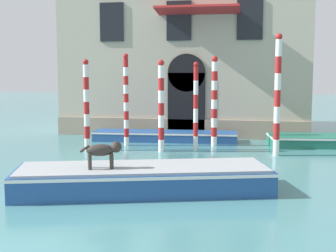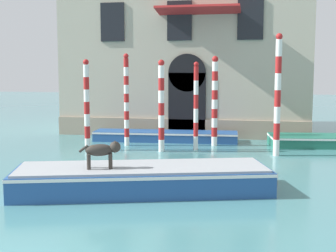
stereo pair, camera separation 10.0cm
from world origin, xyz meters
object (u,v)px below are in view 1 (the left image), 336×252
(boat_moored_near_palazzo, at_px, (165,136))
(dog_on_deck, at_px, (104,150))
(mooring_pole_5, at_px, (126,100))
(mooring_pole_2, at_px, (87,105))
(boat_foreground, at_px, (143,178))
(mooring_pole_0, at_px, (196,106))
(mooring_pole_3, at_px, (161,106))
(boat_moored_far, at_px, (328,140))
(mooring_pole_1, at_px, (277,95))
(mooring_pole_4, at_px, (214,101))

(boat_moored_near_palazzo, bearing_deg, dog_on_deck, -92.31)
(boat_moored_near_palazzo, bearing_deg, mooring_pole_5, -135.59)
(mooring_pole_2, xyz_separation_m, mooring_pole_5, (1.27, 1.53, 0.14))
(boat_foreground, distance_m, boat_moored_near_palazzo, 9.27)
(mooring_pole_0, relative_size, mooring_pole_3, 0.98)
(boat_foreground, bearing_deg, mooring_pole_2, 106.30)
(dog_on_deck, bearing_deg, mooring_pole_0, 58.45)
(boat_moored_near_palazzo, xyz_separation_m, mooring_pole_5, (-1.44, -1.59, 1.80))
(boat_moored_near_palazzo, relative_size, mooring_pole_3, 1.82)
(boat_foreground, distance_m, mooring_pole_3, 6.54)
(boat_foreground, xyz_separation_m, mooring_pole_5, (-2.61, 7.60, 1.66))
(mooring_pole_3, relative_size, mooring_pole_5, 0.93)
(boat_moored_far, bearing_deg, mooring_pole_1, -137.16)
(dog_on_deck, bearing_deg, boat_foreground, 6.22)
(boat_moored_far, xyz_separation_m, mooring_pole_1, (-2.36, -2.77, 2.13))
(mooring_pole_0, bearing_deg, mooring_pole_2, -168.35)
(boat_moored_far, bearing_deg, boat_foreground, -131.07)
(mooring_pole_5, bearing_deg, boat_moored_near_palazzo, 47.91)
(boat_moored_near_palazzo, xyz_separation_m, mooring_pole_0, (1.73, -2.20, 1.61))
(boat_foreground, bearing_deg, mooring_pole_1, 42.44)
(boat_moored_near_palazzo, height_order, mooring_pole_3, mooring_pole_3)
(dog_on_deck, xyz_separation_m, mooring_pole_0, (1.53, 7.47, 0.65))
(mooring_pole_0, height_order, mooring_pole_5, mooring_pole_5)
(boat_moored_near_palazzo, height_order, mooring_pole_1, mooring_pole_1)
(boat_foreground, distance_m, mooring_pole_1, 7.63)
(mooring_pole_0, height_order, mooring_pole_2, mooring_pole_2)
(dog_on_deck, height_order, mooring_pole_0, mooring_pole_0)
(dog_on_deck, bearing_deg, boat_moored_near_palazzo, 71.22)
(mooring_pole_3, relative_size, mooring_pole_4, 0.95)
(boat_foreground, relative_size, mooring_pole_5, 1.79)
(boat_moored_far, bearing_deg, mooring_pole_0, -166.58)
(boat_foreground, height_order, dog_on_deck, dog_on_deck)
(boat_moored_near_palazzo, xyz_separation_m, mooring_pole_2, (-2.70, -3.12, 1.66))
(boat_foreground, relative_size, boat_moored_near_palazzo, 1.07)
(boat_foreground, distance_m, mooring_pole_2, 7.37)
(mooring_pole_3, bearing_deg, mooring_pole_0, 26.95)
(dog_on_deck, xyz_separation_m, mooring_pole_2, (-2.90, 6.55, 0.70))
(mooring_pole_0, relative_size, mooring_pole_1, 0.78)
(dog_on_deck, bearing_deg, boat_moored_far, 33.13)
(dog_on_deck, distance_m, boat_moored_far, 11.96)
(dog_on_deck, height_order, mooring_pole_2, mooring_pole_2)
(boat_moored_far, relative_size, mooring_pole_5, 1.31)
(boat_moored_near_palazzo, bearing_deg, mooring_pole_0, -55.32)
(dog_on_deck, bearing_deg, mooring_pole_3, 68.33)
(boat_foreground, bearing_deg, dog_on_deck, -170.04)
(mooring_pole_1, height_order, mooring_pole_2, mooring_pole_1)
(dog_on_deck, bearing_deg, mooring_pole_5, 81.48)
(boat_foreground, height_order, boat_moored_near_palazzo, boat_foreground)
(boat_moored_far, distance_m, mooring_pole_5, 9.09)
(boat_moored_far, height_order, mooring_pole_5, mooring_pole_5)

